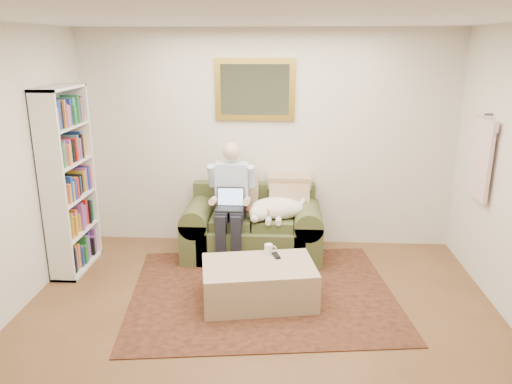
# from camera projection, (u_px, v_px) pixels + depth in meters

# --- Properties ---
(room_shell) EXTENTS (4.51, 5.00, 2.61)m
(room_shell) POSITION_uv_depth(u_px,v_px,m) (257.00, 191.00, 3.95)
(room_shell) COLOR brown
(room_shell) RESTS_ON ground
(rug) EXTENTS (2.84, 2.38, 0.01)m
(rug) POSITION_uv_depth(u_px,v_px,m) (262.00, 292.00, 5.04)
(rug) COLOR black
(rug) RESTS_ON room_shell
(sofa) EXTENTS (1.60, 0.81, 0.96)m
(sofa) POSITION_uv_depth(u_px,v_px,m) (253.00, 232.00, 5.88)
(sofa) COLOR #3D4725
(sofa) RESTS_ON room_shell
(seated_man) EXTENTS (0.53, 0.75, 1.35)m
(seated_man) POSITION_uv_depth(u_px,v_px,m) (231.00, 204.00, 5.64)
(seated_man) COLOR #8CACD8
(seated_man) RESTS_ON sofa
(laptop) EXTENTS (0.31, 0.25, 0.22)m
(laptop) POSITION_uv_depth(u_px,v_px,m) (230.00, 203.00, 5.57)
(laptop) COLOR black
(laptop) RESTS_ON seated_man
(sleeping_dog) EXTENTS (0.66, 0.41, 0.24)m
(sleeping_dog) POSITION_uv_depth(u_px,v_px,m) (277.00, 208.00, 5.69)
(sleeping_dog) COLOR white
(sleeping_dog) RESTS_ON sofa
(ottoman) EXTENTS (1.17, 0.86, 0.39)m
(ottoman) POSITION_uv_depth(u_px,v_px,m) (259.00, 283.00, 4.82)
(ottoman) COLOR tan
(ottoman) RESTS_ON room_shell
(coffee_mug) EXTENTS (0.08, 0.08, 0.10)m
(coffee_mug) POSITION_uv_depth(u_px,v_px,m) (269.00, 249.00, 5.00)
(coffee_mug) COLOR white
(coffee_mug) RESTS_ON ottoman
(tv_remote) EXTENTS (0.10, 0.16, 0.02)m
(tv_remote) POSITION_uv_depth(u_px,v_px,m) (276.00, 255.00, 4.95)
(tv_remote) COLOR black
(tv_remote) RESTS_ON ottoman
(bookshelf) EXTENTS (0.28, 0.80, 2.00)m
(bookshelf) POSITION_uv_depth(u_px,v_px,m) (68.00, 181.00, 5.35)
(bookshelf) COLOR white
(bookshelf) RESTS_ON room_shell
(wall_mirror) EXTENTS (0.94, 0.04, 0.72)m
(wall_mirror) POSITION_uv_depth(u_px,v_px,m) (255.00, 90.00, 5.81)
(wall_mirror) COLOR gold
(wall_mirror) RESTS_ON room_shell
(hanging_shirt) EXTENTS (0.06, 0.52, 0.90)m
(hanging_shirt) POSITION_uv_depth(u_px,v_px,m) (482.00, 154.00, 5.00)
(hanging_shirt) COLOR beige
(hanging_shirt) RESTS_ON room_shell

